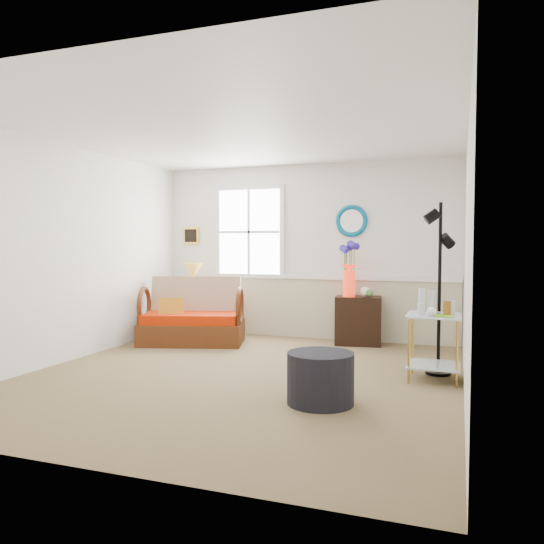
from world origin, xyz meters
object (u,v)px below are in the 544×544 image
(cabinet, at_px, (358,320))
(floor_lamp, at_px, (439,289))
(lamp_stand, at_px, (192,317))
(side_table, at_px, (434,347))
(loveseat, at_px, (192,311))
(ottoman, at_px, (320,378))

(cabinet, xyz_separation_m, floor_lamp, (1.13, -1.42, 0.59))
(lamp_stand, bearing_deg, side_table, -24.40)
(loveseat, height_order, lamp_stand, loveseat)
(cabinet, relative_size, ottoman, 1.14)
(loveseat, relative_size, floor_lamp, 0.77)
(cabinet, bearing_deg, ottoman, -93.69)
(cabinet, bearing_deg, lamp_stand, 172.68)
(floor_lamp, distance_m, ottoman, 1.88)
(cabinet, relative_size, side_table, 0.98)
(side_table, bearing_deg, loveseat, 163.50)
(loveseat, distance_m, lamp_stand, 0.81)
(lamp_stand, bearing_deg, floor_lamp, -20.61)
(loveseat, height_order, floor_lamp, floor_lamp)
(lamp_stand, distance_m, ottoman, 4.02)
(side_table, bearing_deg, ottoman, -127.10)
(loveseat, height_order, side_table, loveseat)
(floor_lamp, bearing_deg, ottoman, -137.24)
(lamp_stand, xyz_separation_m, floor_lamp, (3.75, -1.41, 0.66))
(lamp_stand, xyz_separation_m, ottoman, (2.81, -2.88, -0.04))
(loveseat, relative_size, lamp_stand, 2.62)
(loveseat, relative_size, ottoman, 2.41)
(cabinet, bearing_deg, loveseat, -170.14)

